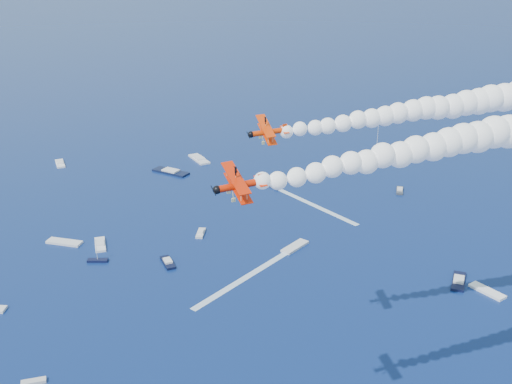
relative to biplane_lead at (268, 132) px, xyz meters
name	(u,v)px	position (x,y,z in m)	size (l,w,h in m)	color
biplane_lead	(268,132)	(0.00, 0.00, 0.00)	(7.03, 7.88, 4.75)	#E53504
biplane_trail	(240,185)	(-14.76, -23.80, 1.12)	(7.04, 7.90, 4.76)	red
smoke_trail_lead	(425,110)	(28.57, -5.00, 2.20)	(57.17, 14.92, 10.35)	white
smoke_trail_trail	(432,146)	(14.18, -25.65, 3.32)	(57.85, 9.27, 10.35)	white
spectator_boats	(121,232)	(-11.69, 83.78, -53.70)	(234.81, 164.62, 0.70)	#292D37
boat_wakes	(102,214)	(-14.76, 99.87, -54.02)	(179.29, 162.69, 0.04)	white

